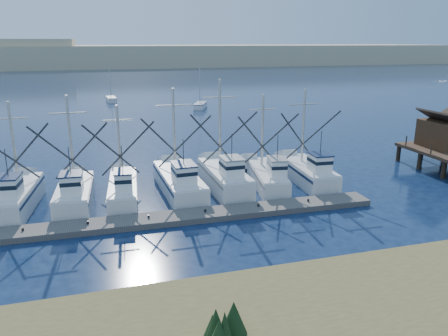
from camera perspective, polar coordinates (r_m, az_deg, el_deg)
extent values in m
plane|color=#0C1935|center=(27.89, 9.61, -9.70)|extent=(500.00, 500.00, 0.00)
cube|color=#56524D|center=(30.79, -7.94, -6.63)|extent=(31.44, 2.51, 0.42)
cube|color=#4C331E|center=(48.36, 27.02, 3.99)|extent=(4.00, 4.00, 2.60)
cube|color=tan|center=(232.85, -13.75, 14.06)|extent=(360.00, 60.00, 10.00)
cube|color=silver|center=(35.83, -25.36, -3.73)|extent=(3.07, 8.03, 1.64)
cube|color=white|center=(33.47, -26.17, -2.33)|extent=(1.51, 2.04, 1.50)
cylinder|color=#B7B2A8|center=(36.07, -25.80, 2.90)|extent=(0.22, 0.22, 6.26)
cube|color=silver|center=(35.16, -18.89, -3.47)|extent=(2.85, 7.54, 1.53)
cube|color=white|center=(32.89, -19.25, -2.06)|extent=(1.52, 1.88, 1.50)
cylinder|color=#B7B2A8|center=(35.29, -19.43, 3.54)|extent=(0.22, 0.22, 6.73)
cube|color=silver|center=(35.41, -13.05, -2.98)|extent=(2.74, 8.13, 1.37)
cube|color=white|center=(33.02, -12.98, -1.76)|extent=(1.38, 2.04, 1.50)
cylinder|color=#B7B2A8|center=(35.73, -13.55, 3.28)|extent=(0.22, 0.22, 5.96)
cube|color=silver|center=(36.41, -5.91, -2.01)|extent=(3.09, 9.25, 1.49)
cube|color=white|center=(33.76, -5.26, -0.79)|extent=(1.67, 2.29, 1.50)
cylinder|color=#B7B2A8|center=(36.83, -6.54, 4.96)|extent=(0.22, 0.22, 6.92)
cube|color=silver|center=(36.67, 0.05, -1.57)|extent=(2.75, 8.09, 1.76)
cube|color=white|center=(34.30, 1.01, 0.01)|extent=(1.55, 1.99, 1.50)
cylinder|color=#B7B2A8|center=(36.84, -0.55, 5.83)|extent=(0.22, 0.22, 7.35)
cube|color=silver|center=(37.89, 5.64, -1.32)|extent=(3.49, 8.24, 1.43)
cube|color=white|center=(35.65, 6.91, -0.03)|extent=(1.58, 2.13, 1.50)
cylinder|color=#B7B2A8|center=(38.15, 5.05, 4.83)|extent=(0.22, 0.22, 6.31)
cube|color=silver|center=(39.33, 10.88, -0.79)|extent=(2.95, 7.94, 1.53)
cube|color=white|center=(37.21, 12.38, 0.58)|extent=(1.57, 1.98, 1.50)
cylinder|color=#B7B2A8|center=(39.53, 10.32, 5.37)|extent=(0.22, 0.22, 6.56)
cube|color=silver|center=(82.54, -3.12, 8.11)|extent=(3.66, 5.64, 0.90)
cylinder|color=#B7B2A8|center=(82.35, -3.21, 10.93)|extent=(0.12, 0.12, 7.20)
cube|color=silver|center=(94.20, -14.50, 8.64)|extent=(2.08, 5.01, 0.90)
cylinder|color=#B7B2A8|center=(94.09, -14.69, 11.10)|extent=(0.12, 0.12, 7.20)
sphere|color=white|center=(40.97, 26.40, 10.05)|extent=(0.22, 0.22, 0.22)
cube|color=white|center=(40.74, 26.06, 10.10)|extent=(0.54, 0.13, 0.15)
cube|color=white|center=(41.19, 26.75, 10.06)|extent=(0.54, 0.13, 0.15)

